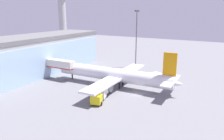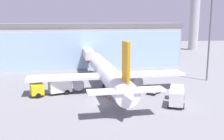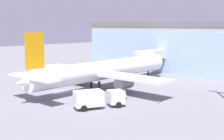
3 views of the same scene
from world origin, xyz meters
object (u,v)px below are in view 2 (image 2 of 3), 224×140
Objects in this scene: jet_bridge at (88,54)px; safety_cone_nose at (108,98)px; airplane at (107,73)px; safety_cone_wingtip at (183,88)px; catering_truck at (53,87)px; control_tower at (195,3)px; baggage_cart at (154,91)px; apron_light_mast at (210,27)px; fuel_truck at (177,95)px.

jet_bridge is 25.31× the size of safety_cone_nose.
airplane is 68.41× the size of safety_cone_wingtip.
catering_truck is 13.86× the size of safety_cone_wingtip.
jet_bridge is at bearing 4.80° from airplane.
control_tower is 4.52× the size of catering_truck.
jet_bridge is 26.87m from baggage_cart.
baggage_cart is 9.14m from safety_cone_nose.
control_tower reaches higher than safety_cone_wingtip.
control_tower is at bearing 55.69° from safety_cone_nose.
control_tower is 81.55m from baggage_cart.
apron_light_mast is (-24.10, -59.37, -8.87)m from control_tower.
safety_cone_wingtip is at bearing -116.21° from control_tower.
catering_truck is 10.67m from safety_cone_nose.
airplane is at bearing 171.82° from safety_cone_wingtip.
baggage_cart is (11.09, -24.12, -4.12)m from jet_bridge.
airplane is at bearing -126.57° from control_tower.
apron_light_mast reaches higher than jet_bridge.
jet_bridge is 1.83× the size of catering_truck.
control_tower is 90.27m from catering_truck.
safety_cone_nose is (2.21, -26.30, -4.34)m from jet_bridge.
catering_truck is 18.75m from baggage_cart.
catering_truck is 25.31m from safety_cone_wingtip.
control_tower is at bearing -3.85° from fuel_truck.
jet_bridge reaches higher than fuel_truck.
apron_light_mast is 2.72× the size of catering_truck.
catering_truck is at bearing -50.73° from baggage_cart.
fuel_truck is at bearing -116.59° from control_tower.
safety_cone_nose and safety_cone_wingtip have the same top height.
safety_cone_nose is (-48.19, -70.62, -20.73)m from control_tower.
apron_light_mast is (26.30, -15.05, 7.52)m from jet_bridge.
safety_cone_wingtip is at bearing -143.07° from jet_bridge.
apron_light_mast is 0.55× the size of airplane.
safety_cone_wingtip is at bearing 153.27° from baggage_cart.
safety_cone_nose is at bearing 171.47° from airplane.
airplane reaches higher than baggage_cart.
airplane is 68.41× the size of safety_cone_nose.
baggage_cart is at bearing -149.18° from apron_light_mast.
apron_light_mast is 16.18m from safety_cone_wingtip.
apron_light_mast is 6.64× the size of baggage_cart.
jet_bridge is 26.75m from safety_cone_nose.
fuel_truck is at bearing 140.47° from catering_truck.
safety_cone_wingtip is at bearing 15.50° from safety_cone_nose.
safety_cone_wingtip is (15.55, 4.31, 0.00)m from safety_cone_nose.
control_tower reaches higher than apron_light_mast.
catering_truck is at bearing -131.09° from control_tower.
control_tower is 4.54× the size of fuel_truck.
catering_truck is at bearing -168.23° from apron_light_mast.
catering_truck is (-57.92, -66.42, -19.54)m from control_tower.
apron_light_mast is at bearing -112.09° from control_tower.
apron_light_mast is 21.19m from baggage_cart.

